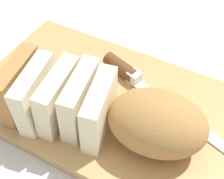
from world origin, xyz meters
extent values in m
plane|color=beige|center=(0.00, 0.00, 0.00)|extent=(3.00, 3.00, 0.00)
cube|color=tan|center=(0.00, 0.00, 0.01)|extent=(0.45, 0.28, 0.02)
ellipsoid|color=#A8753D|center=(-0.09, 0.04, 0.06)|extent=(0.15, 0.11, 0.08)
cube|color=beige|center=(-0.01, 0.05, 0.06)|extent=(0.04, 0.10, 0.08)
cube|color=beige|center=(0.03, 0.05, 0.06)|extent=(0.04, 0.10, 0.09)
cube|color=beige|center=(0.06, 0.06, 0.06)|extent=(0.04, 0.10, 0.09)
cube|color=beige|center=(0.09, 0.07, 0.06)|extent=(0.04, 0.10, 0.09)
cube|color=#A8753D|center=(0.12, 0.06, 0.06)|extent=(0.04, 0.10, 0.08)
cube|color=silver|center=(-0.11, -0.02, 0.02)|extent=(0.20, 0.09, 0.00)
cylinder|color=#593319|center=(0.02, -0.07, 0.03)|extent=(0.07, 0.04, 0.02)
cube|color=silver|center=(-0.01, -0.06, 0.03)|extent=(0.03, 0.03, 0.02)
sphere|color=tan|center=(-0.01, -0.04, 0.02)|extent=(0.00, 0.00, 0.00)
sphere|color=tan|center=(0.01, -0.02, 0.02)|extent=(0.00, 0.00, 0.00)
camera|label=1|loc=(-0.15, 0.30, 0.42)|focal=52.95mm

